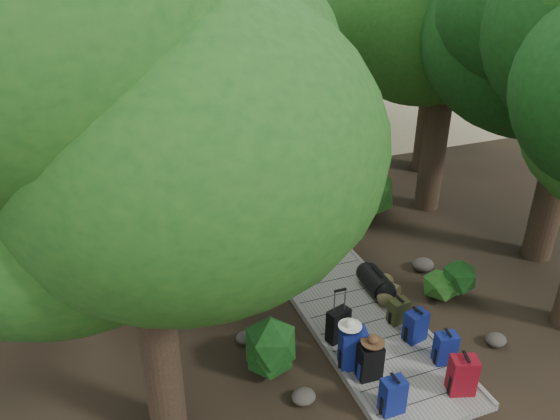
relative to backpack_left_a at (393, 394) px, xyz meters
name	(u,v)px	position (x,y,z in m)	size (l,w,h in m)	color
ground	(311,261)	(0.64, 4.49, -0.46)	(120.00, 120.00, 0.00)	#312418
sand_beach	(175,89)	(0.64, 20.49, -0.45)	(40.00, 22.00, 0.02)	tan
boardwalk	(295,238)	(0.64, 5.49, -0.40)	(2.00, 12.00, 0.12)	gray
backpack_left_a	(393,394)	(0.00, 0.00, 0.00)	(0.36, 0.25, 0.68)	navy
backpack_left_b	(370,360)	(0.03, 0.76, 0.01)	(0.38, 0.27, 0.71)	black
backpack_left_c	(353,347)	(-0.11, 1.09, 0.07)	(0.44, 0.31, 0.81)	navy
backpack_right_a	(463,374)	(1.24, -0.04, 0.03)	(0.41, 0.29, 0.74)	maroon
backpack_right_b	(446,347)	(1.41, 0.62, -0.02)	(0.35, 0.25, 0.64)	navy
backpack_right_c	(416,324)	(1.26, 1.29, -0.02)	(0.38, 0.27, 0.65)	navy
backpack_right_d	(399,310)	(1.24, 1.83, -0.07)	(0.35, 0.25, 0.53)	#2F381A
duffel_right_khaki	(385,289)	(1.42, 2.60, -0.16)	(0.36, 0.53, 0.36)	olive
duffel_right_black	(376,282)	(1.33, 2.83, -0.11)	(0.46, 0.73, 0.46)	black
suitcase_on_boardwalk	(338,325)	(-0.04, 1.78, -0.02)	(0.41, 0.23, 0.64)	black
lone_suitcase_on_sand	(233,135)	(1.09, 12.35, -0.11)	(0.43, 0.24, 0.67)	black
hat_brown	(373,339)	(0.06, 0.78, 0.42)	(0.39, 0.39, 0.12)	#51351E
hat_white	(350,323)	(-0.16, 1.15, 0.54)	(0.39, 0.39, 0.13)	silver
kayak	(123,133)	(-2.39, 14.41, -0.28)	(0.72, 3.28, 0.33)	red
sun_lounger	(270,111)	(3.32, 14.70, -0.16)	(0.56, 1.73, 0.56)	silver
tree_right_c	(450,32)	(4.66, 5.91, 4.12)	(5.29, 5.29, 9.16)	black
tree_right_e	(352,10)	(5.18, 11.83, 3.89)	(4.83, 4.83, 8.69)	black
tree_left_a	(140,201)	(-3.24, 0.97, 3.39)	(4.63, 4.63, 7.71)	black
tree_left_b	(62,80)	(-3.92, 4.10, 4.17)	(5.14, 5.14, 9.26)	black
tree_left_c	(119,63)	(-2.75, 7.50, 3.65)	(4.73, 4.73, 8.23)	black
palm_right_a	(324,34)	(3.85, 11.06, 3.33)	(4.45, 4.45, 7.58)	#134416
palm_right_b	(326,12)	(5.84, 15.18, 3.39)	(3.99, 3.99, 7.71)	#134416
palm_right_c	(238,28)	(2.94, 17.48, 2.63)	(3.88, 3.88, 6.17)	#134416
palm_left_a	(67,70)	(-3.88, 10.58, 2.92)	(4.25, 4.25, 6.77)	#134416
rock_left_a	(304,397)	(-1.15, 0.75, -0.35)	(0.39, 0.35, 0.22)	#4C473F
rock_left_b	(245,337)	(-1.59, 2.44, -0.37)	(0.35, 0.31, 0.19)	#4C473F
rock_left_c	(232,262)	(-1.10, 4.91, -0.34)	(0.45, 0.41, 0.25)	#4C473F
rock_left_d	(181,210)	(-1.64, 7.92, -0.37)	(0.31, 0.28, 0.17)	#4C473F
rock_right_a	(496,340)	(2.64, 0.75, -0.36)	(0.38, 0.35, 0.21)	#4C473F
rock_right_b	(423,265)	(2.80, 3.30, -0.33)	(0.48, 0.44, 0.27)	#4C473F
rock_right_c	(359,221)	(2.49, 5.66, -0.38)	(0.30, 0.27, 0.17)	#4C473F
rock_right_d	(334,168)	(3.33, 8.89, -0.32)	(0.53, 0.48, 0.29)	#4C473F
shrub_left_a	(259,347)	(-1.57, 1.71, 0.00)	(1.02, 1.02, 0.92)	#1A4D17
shrub_left_b	(212,244)	(-1.47, 5.27, 0.00)	(1.02, 1.02, 0.92)	#1A4D17
shrub_left_c	(144,177)	(-2.36, 9.42, 0.06)	(1.15, 1.15, 1.04)	#1A4D17
shrub_right_a	(449,281)	(2.70, 2.29, -0.07)	(0.86, 0.86, 0.78)	#1A4D17
shrub_right_b	(368,194)	(2.88, 6.01, 0.19)	(1.44, 1.44, 1.30)	#1A4D17
shrub_right_c	(301,148)	(2.79, 10.24, -0.05)	(0.92, 0.92, 0.83)	#1A4D17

